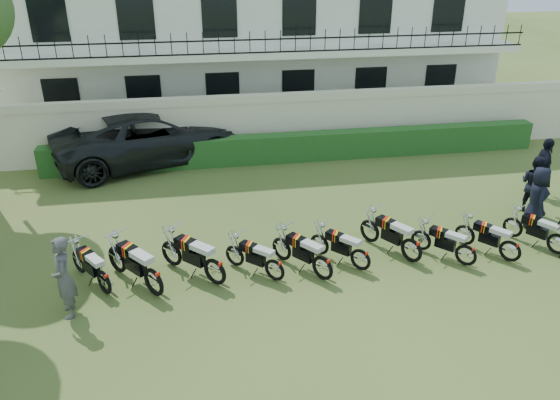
{
  "coord_description": "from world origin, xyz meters",
  "views": [
    {
      "loc": [
        -2.84,
        -11.14,
        7.18
      ],
      "look_at": [
        -0.72,
        1.3,
        1.24
      ],
      "focal_mm": 35.0,
      "sensor_mm": 36.0,
      "label": 1
    }
  ],
  "objects": [
    {
      "name": "ground",
      "position": [
        0.0,
        0.0,
        0.0
      ],
      "size": [
        100.0,
        100.0,
        0.0
      ],
      "primitive_type": "plane",
      "color": "#374F1F",
      "rests_on": "ground"
    },
    {
      "name": "officer_4",
      "position": [
        6.87,
        1.92,
        0.86
      ],
      "size": [
        0.9,
        1.01,
        1.73
      ],
      "primitive_type": "imported",
      "rotation": [
        0.0,
        0.0,
        1.92
      ],
      "color": "black",
      "rests_on": "ground"
    },
    {
      "name": "motorcycle_8",
      "position": [
        4.73,
        -0.61,
        0.44
      ],
      "size": [
        1.12,
        1.46,
        0.96
      ],
      "rotation": [
        0.0,
        0.0,
        0.64
      ],
      "color": "black",
      "rests_on": "ground"
    },
    {
      "name": "officer_3",
      "position": [
        6.36,
        0.98,
        0.89
      ],
      "size": [
        0.79,
        1.0,
        1.79
      ],
      "primitive_type": "imported",
      "rotation": [
        0.0,
        0.0,
        1.28
      ],
      "color": "black",
      "rests_on": "ground"
    },
    {
      "name": "hedge",
      "position": [
        1.0,
        7.2,
        0.5
      ],
      "size": [
        18.0,
        0.6,
        1.0
      ],
      "primitive_type": "cube",
      "color": "#184419",
      "rests_on": "ground"
    },
    {
      "name": "motorcycle_3",
      "position": [
        -1.15,
        -0.48,
        0.43
      ],
      "size": [
        1.31,
        1.24,
        0.94
      ],
      "rotation": [
        0.0,
        0.0,
        0.81
      ],
      "color": "black",
      "rests_on": "ground"
    },
    {
      "name": "perimeter_wall",
      "position": [
        0.0,
        8.0,
        1.17
      ],
      "size": [
        30.0,
        0.35,
        2.3
      ],
      "color": "beige",
      "rests_on": "ground"
    },
    {
      "name": "motorcycle_7",
      "position": [
        3.56,
        -0.61,
        0.44
      ],
      "size": [
        1.21,
        1.36,
        0.94
      ],
      "rotation": [
        0.0,
        0.0,
        0.72
      ],
      "color": "black",
      "rests_on": "ground"
    },
    {
      "name": "motorcycle_2",
      "position": [
        -2.53,
        -0.41,
        0.52
      ],
      "size": [
        1.52,
        1.54,
        1.12
      ],
      "rotation": [
        0.0,
        0.0,
        0.78
      ],
      "color": "black",
      "rests_on": "ground"
    },
    {
      "name": "motorcycle_5",
      "position": [
        0.96,
        -0.37,
        0.44
      ],
      "size": [
        1.24,
        1.34,
        0.95
      ],
      "rotation": [
        0.0,
        0.0,
        0.74
      ],
      "color": "black",
      "rests_on": "ground"
    },
    {
      "name": "motorcycle_4",
      "position": [
        -0.04,
        -0.63,
        0.48
      ],
      "size": [
        1.23,
        1.57,
        1.04
      ],
      "rotation": [
        0.0,
        0.0,
        0.65
      ],
      "color": "black",
      "rests_on": "ground"
    },
    {
      "name": "officer_5",
      "position": [
        7.73,
        2.8,
        0.96
      ],
      "size": [
        0.8,
        1.21,
        1.91
      ],
      "primitive_type": "imported",
      "rotation": [
        0.0,
        0.0,
        1.24
      ],
      "color": "black",
      "rests_on": "ground"
    },
    {
      "name": "motorcycle_6",
      "position": [
        2.31,
        -0.22,
        0.49
      ],
      "size": [
        1.11,
        1.72,
        1.07
      ],
      "rotation": [
        0.0,
        0.0,
        0.55
      ],
      "color": "black",
      "rests_on": "ground"
    },
    {
      "name": "motorcycle_0",
      "position": [
        -5.0,
        -0.36,
        0.45
      ],
      "size": [
        1.1,
        1.54,
        0.98
      ],
      "rotation": [
        0.0,
        0.0,
        0.6
      ],
      "color": "black",
      "rests_on": "ground"
    },
    {
      "name": "motorcycle_9",
      "position": [
        6.11,
        -0.49,
        0.44
      ],
      "size": [
        0.99,
        1.54,
        0.96
      ],
      "rotation": [
        0.0,
        0.0,
        0.55
      ],
      "color": "black",
      "rests_on": "ground"
    },
    {
      "name": "inspector",
      "position": [
        -5.66,
        -0.99,
        0.92
      ],
      "size": [
        0.58,
        0.75,
        1.84
      ],
      "primitive_type": "imported",
      "rotation": [
        0.0,
        0.0,
        -1.34
      ],
      "color": "#505055",
      "rests_on": "ground"
    },
    {
      "name": "building",
      "position": [
        0.0,
        13.96,
        3.71
      ],
      "size": [
        20.4,
        9.6,
        7.4
      ],
      "color": "white",
      "rests_on": "ground"
    },
    {
      "name": "motorcycle_1",
      "position": [
        -3.9,
        -0.62,
        0.53
      ],
      "size": [
        1.39,
        1.72,
        1.15
      ],
      "rotation": [
        0.0,
        0.0,
        0.67
      ],
      "color": "black",
      "rests_on": "ground"
    },
    {
      "name": "suv",
      "position": [
        -4.29,
        7.97,
        0.93
      ],
      "size": [
        7.35,
        5.06,
        1.87
      ],
      "primitive_type": "imported",
      "rotation": [
        0.0,
        0.0,
        1.89
      ],
      "color": "black",
      "rests_on": "ground"
    }
  ]
}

